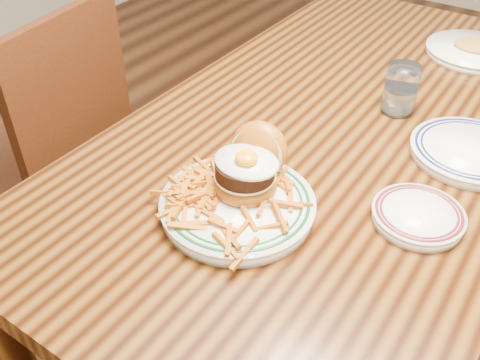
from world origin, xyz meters
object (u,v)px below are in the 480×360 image
Objects in this scene: side_plate at (418,215)px; main_plate at (241,191)px; chair_left at (53,147)px; table at (342,149)px.

main_plate is at bearing -148.07° from side_plate.
main_plate reaches higher than side_plate.
main_plate is at bearing -19.01° from chair_left.
chair_left is at bearing -162.98° from table.
table is at bearing 74.85° from main_plate.
table is 0.37m from side_plate.
chair_left is at bearing -175.27° from side_plate.
chair_left is 5.61× the size of side_plate.
table is 1.74× the size of chair_left.
table is 9.76× the size of side_plate.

